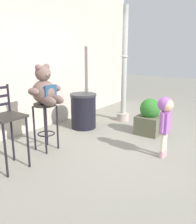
{
  "coord_description": "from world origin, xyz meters",
  "views": [
    {
      "loc": [
        -3.46,
        -1.88,
        1.66
      ],
      "look_at": [
        -0.39,
        0.3,
        0.69
      ],
      "focal_mm": 38.33,
      "sensor_mm": 36.0,
      "label": 1
    }
  ],
  "objects_px": {
    "teddy_bear": "(45,89)",
    "child_walking": "(165,114)",
    "planter_with_shrub": "(150,118)",
    "trash_bin": "(83,111)",
    "lamppost": "(124,78)",
    "bar_stool_with_teddy": "(45,118)",
    "bar_chair_empty": "(6,121)"
  },
  "relations": [
    {
      "from": "child_walking",
      "to": "planter_with_shrub",
      "type": "xyz_separation_m",
      "value": [
        0.9,
        0.63,
        -0.37
      ]
    },
    {
      "from": "bar_stool_with_teddy",
      "to": "bar_chair_empty",
      "type": "xyz_separation_m",
      "value": [
        -0.78,
        -0.07,
        0.14
      ]
    },
    {
      "from": "child_walking",
      "to": "trash_bin",
      "type": "distance_m",
      "value": 2.06
    },
    {
      "from": "planter_with_shrub",
      "to": "lamppost",
      "type": "bearing_deg",
      "value": 59.59
    },
    {
      "from": "child_walking",
      "to": "bar_stool_with_teddy",
      "type": "bearing_deg",
      "value": 155.77
    },
    {
      "from": "teddy_bear",
      "to": "child_walking",
      "type": "height_order",
      "value": "teddy_bear"
    },
    {
      "from": "teddy_bear",
      "to": "planter_with_shrub",
      "type": "relative_size",
      "value": 0.88
    },
    {
      "from": "lamppost",
      "to": "planter_with_shrub",
      "type": "bearing_deg",
      "value": -120.41
    },
    {
      "from": "lamppost",
      "to": "bar_stool_with_teddy",
      "type": "bearing_deg",
      "value": 175.27
    },
    {
      "from": "trash_bin",
      "to": "lamppost",
      "type": "xyz_separation_m",
      "value": [
        1.0,
        -0.43,
        0.65
      ]
    },
    {
      "from": "trash_bin",
      "to": "bar_stool_with_teddy",
      "type": "bearing_deg",
      "value": -169.69
    },
    {
      "from": "lamppost",
      "to": "bar_chair_empty",
      "type": "height_order",
      "value": "lamppost"
    },
    {
      "from": "bar_chair_empty",
      "to": "planter_with_shrub",
      "type": "height_order",
      "value": "bar_chair_empty"
    },
    {
      "from": "bar_chair_empty",
      "to": "lamppost",
      "type": "bearing_deg",
      "value": -2.33
    },
    {
      "from": "bar_stool_with_teddy",
      "to": "planter_with_shrub",
      "type": "distance_m",
      "value": 2.11
    },
    {
      "from": "teddy_bear",
      "to": "child_walking",
      "type": "relative_size",
      "value": 0.66
    },
    {
      "from": "bar_chair_empty",
      "to": "bar_stool_with_teddy",
      "type": "bearing_deg",
      "value": 4.79
    },
    {
      "from": "planter_with_shrub",
      "to": "teddy_bear",
      "type": "bearing_deg",
      "value": 148.69
    },
    {
      "from": "bar_stool_with_teddy",
      "to": "child_walking",
      "type": "bearing_deg",
      "value": -63.38
    },
    {
      "from": "teddy_bear",
      "to": "lamppost",
      "type": "bearing_deg",
      "value": -3.98
    },
    {
      "from": "teddy_bear",
      "to": "child_walking",
      "type": "xyz_separation_m",
      "value": [
        0.87,
        -1.71,
        -0.34
      ]
    },
    {
      "from": "lamppost",
      "to": "bar_chair_empty",
      "type": "bearing_deg",
      "value": 177.67
    },
    {
      "from": "bar_stool_with_teddy",
      "to": "bar_chair_empty",
      "type": "relative_size",
      "value": 0.68
    },
    {
      "from": "child_walking",
      "to": "trash_bin",
      "type": "bearing_deg",
      "value": 116.71
    },
    {
      "from": "trash_bin",
      "to": "lamppost",
      "type": "distance_m",
      "value": 1.27
    },
    {
      "from": "trash_bin",
      "to": "teddy_bear",
      "type": "bearing_deg",
      "value": -168.42
    },
    {
      "from": "teddy_bear",
      "to": "trash_bin",
      "type": "xyz_separation_m",
      "value": [
        1.31,
        0.27,
        -0.67
      ]
    },
    {
      "from": "child_walking",
      "to": "bar_chair_empty",
      "type": "bearing_deg",
      "value": 173.79
    },
    {
      "from": "bar_chair_empty",
      "to": "planter_with_shrub",
      "type": "distance_m",
      "value": 2.79
    },
    {
      "from": "teddy_bear",
      "to": "bar_chair_empty",
      "type": "bearing_deg",
      "value": -177.41
    },
    {
      "from": "lamppost",
      "to": "bar_chair_empty",
      "type": "xyz_separation_m",
      "value": [
        -3.1,
        0.13,
        -0.33
      ]
    },
    {
      "from": "child_walking",
      "to": "teddy_bear",
      "type": "bearing_deg",
      "value": 156.18
    }
  ]
}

